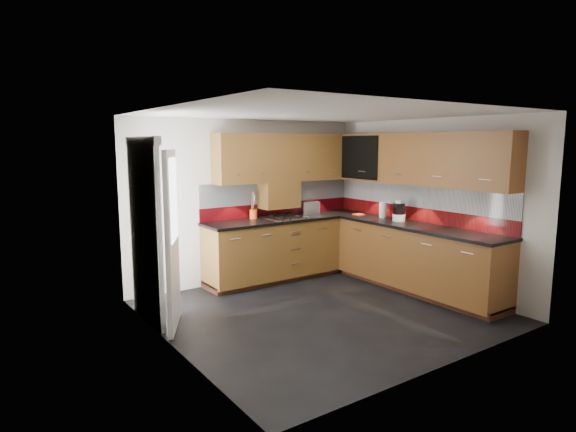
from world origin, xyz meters
TOP-DOWN VIEW (x-y plane):
  - room at (0.00, 0.00)m, footprint 4.00×3.80m
  - base_cabinets at (1.07, 0.72)m, footprint 2.70×3.20m
  - countertop at (1.05, 0.70)m, footprint 2.72×3.22m
  - backsplash at (1.28, 0.93)m, footprint 2.70×3.20m
  - upper_cabinets at (1.23, 0.78)m, footprint 2.50×3.20m
  - extractor_hood at (0.45, 1.64)m, footprint 0.60×0.33m
  - glass_cabinet at (1.71, 1.07)m, footprint 0.32×0.80m
  - back_door at (-1.78, 0.75)m, footprint 0.42×1.19m
  - gas_hob at (0.45, 1.47)m, footprint 0.61×0.53m
  - utensil_pot at (0.03, 1.70)m, footprint 0.11×0.11m
  - toaster at (1.05, 1.64)m, footprint 0.32×0.25m
  - food_processor at (1.65, 0.31)m, footprint 0.18×0.18m
  - paper_towel at (1.70, 0.67)m, footprint 0.13×0.13m
  - orange_cloth at (1.58, 1.08)m, footprint 0.16×0.14m

SIDE VIEW (x-z plane):
  - base_cabinets at x=1.07m, z-range -0.04..0.91m
  - countertop at x=1.05m, z-range 0.90..0.94m
  - orange_cloth at x=1.58m, z-range 0.94..0.96m
  - gas_hob at x=0.45m, z-range 0.93..0.98m
  - utensil_pot at x=0.03m, z-range 0.83..1.24m
  - back_door at x=-1.78m, z-range 0.01..2.05m
  - toaster at x=1.05m, z-range 0.94..1.14m
  - paper_towel at x=1.70m, z-range 0.94..1.17m
  - food_processor at x=1.65m, z-range 0.93..1.23m
  - backsplash at x=1.28m, z-range 0.94..1.48m
  - extractor_hood at x=0.45m, z-range 1.08..1.48m
  - room at x=0.00m, z-range 0.18..2.82m
  - upper_cabinets at x=1.23m, z-range 1.48..2.20m
  - glass_cabinet at x=1.71m, z-range 1.54..2.20m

